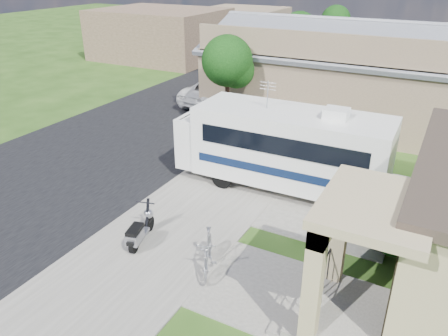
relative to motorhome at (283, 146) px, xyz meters
The scene contains 18 objects.
ground 4.82m from the motorhome, 100.69° to the right, with size 120.00×120.00×0.00m, color #204011.
street_slab 10.15m from the motorhome, 146.37° to the left, with size 9.00×80.00×0.02m, color black.
sidewalk_slab 6.07m from the motorhome, 108.35° to the left, with size 4.00×80.00×0.06m, color slate.
driveway_slab 1.76m from the motorhome, ahead, with size 7.00×6.00×0.05m, color slate.
walk_slab 6.09m from the motorhome, 68.39° to the right, with size 4.00×3.00×0.05m, color slate.
warehouse 9.56m from the motorhome, 95.05° to the left, with size 12.50×8.40×5.04m.
distant_bldg_far 25.03m from the motorhome, 135.47° to the left, with size 10.00×8.00×4.00m, color brown.
distant_bldg_near 33.53m from the motorhome, 118.20° to the left, with size 8.00×7.00×3.20m, color #775F4A.
street_tree_a 6.65m from the motorhome, 134.63° to the left, with size 2.44×2.40×4.58m.
street_tree_b 15.39m from the motorhome, 107.27° to the left, with size 2.44×2.40×4.73m.
street_tree_c 24.07m from the motorhome, 100.89° to the left, with size 2.44×2.40×4.42m.
motorhome is the anchor object (origin of this frame).
shrub 4.85m from the motorhome, 29.67° to the right, with size 1.88×1.80×2.31m.
scooter 5.94m from the motorhome, 113.36° to the right, with size 0.76×1.65×1.10m.
bicycle 5.56m from the motorhome, 89.61° to the right, with size 0.52×1.83×1.10m, color #99989F.
pickup_truck 10.75m from the motorhome, 129.92° to the left, with size 2.65×5.75×1.60m, color silver.
van 17.23m from the motorhome, 115.57° to the left, with size 2.22×5.45×1.58m, color silver.
garden_hose 5.81m from the motorhome, 60.02° to the right, with size 0.34×0.34×0.15m, color #125C1A.
Camera 1 is at (5.73, -9.17, 7.59)m, focal length 35.00 mm.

